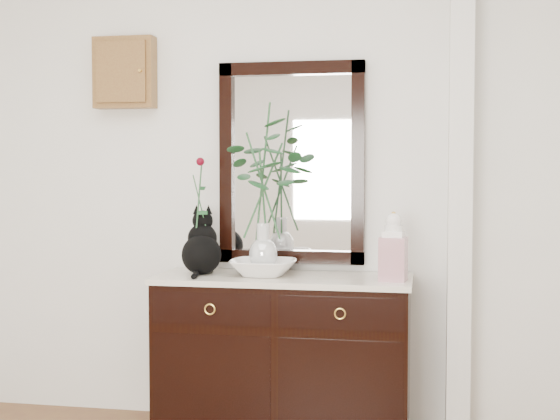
% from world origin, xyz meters
% --- Properties ---
extents(wall_back, '(3.60, 0.04, 2.70)m').
position_xyz_m(wall_back, '(0.00, 1.98, 1.35)').
color(wall_back, silver).
rests_on(wall_back, ground).
extents(pilaster, '(0.12, 0.20, 2.70)m').
position_xyz_m(pilaster, '(1.00, 1.90, 1.35)').
color(pilaster, silver).
rests_on(pilaster, ground).
extents(sideboard, '(1.33, 0.52, 0.82)m').
position_xyz_m(sideboard, '(0.10, 1.73, 0.47)').
color(sideboard, black).
rests_on(sideboard, ground).
extents(wall_mirror, '(0.80, 0.06, 1.10)m').
position_xyz_m(wall_mirror, '(0.10, 1.97, 1.44)').
color(wall_mirror, black).
rests_on(wall_mirror, wall_back).
extents(key_cabinet, '(0.35, 0.10, 0.40)m').
position_xyz_m(key_cabinet, '(-0.85, 1.94, 1.95)').
color(key_cabinet, brown).
rests_on(key_cabinet, wall_back).
extents(cat, '(0.29, 0.34, 0.34)m').
position_xyz_m(cat, '(-0.35, 1.74, 1.02)').
color(cat, black).
rests_on(cat, sideboard).
extents(lotus_bowl, '(0.35, 0.35, 0.09)m').
position_xyz_m(lotus_bowl, '(-0.01, 1.72, 0.89)').
color(lotus_bowl, white).
rests_on(lotus_bowl, sideboard).
extents(vase_branches, '(0.48, 0.48, 0.89)m').
position_xyz_m(vase_branches, '(-0.01, 1.72, 1.32)').
color(vase_branches, silver).
rests_on(vase_branches, lotus_bowl).
extents(bud_vase_rose, '(0.09, 0.09, 0.63)m').
position_xyz_m(bud_vase_rose, '(-0.36, 1.74, 1.16)').
color(bud_vase_rose, '#346E30').
rests_on(bud_vase_rose, sideboard).
extents(ginger_jar, '(0.14, 0.14, 0.35)m').
position_xyz_m(ginger_jar, '(0.67, 1.66, 1.02)').
color(ginger_jar, silver).
rests_on(ginger_jar, sideboard).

